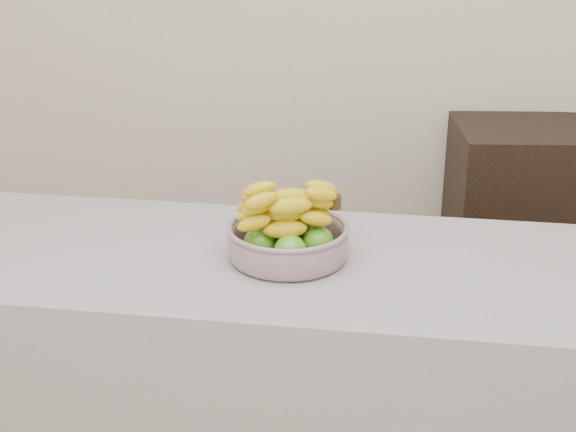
# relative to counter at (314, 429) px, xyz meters

# --- Properties ---
(counter) EXTENTS (2.00, 0.60, 0.90)m
(counter) POSITION_rel_counter_xyz_m (0.00, 0.00, 0.00)
(counter) COLOR #A4A4AC
(counter) RESTS_ON ground
(cabinet) EXTENTS (0.56, 0.47, 0.93)m
(cabinet) POSITION_rel_counter_xyz_m (0.60, 1.08, 0.02)
(cabinet) COLOR black
(cabinet) RESTS_ON ground
(fruit_bowl) EXTENTS (0.27, 0.27, 0.16)m
(fruit_bowl) POSITION_rel_counter_xyz_m (-0.06, -0.00, 0.50)
(fruit_bowl) COLOR #A4B3C5
(fruit_bowl) RESTS_ON counter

